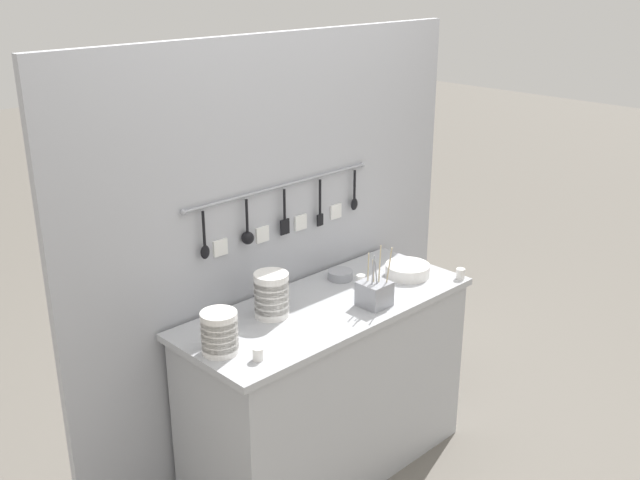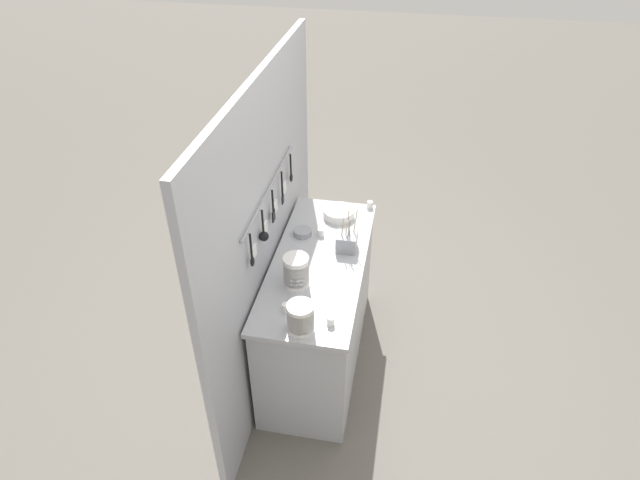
# 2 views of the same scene
# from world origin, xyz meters

# --- Properties ---
(ground_plane) EXTENTS (20.00, 20.00, 0.00)m
(ground_plane) POSITION_xyz_m (0.00, 0.00, 0.00)
(ground_plane) COLOR #666059
(counter) EXTENTS (1.37, 0.56, 0.85)m
(counter) POSITION_xyz_m (0.00, 0.00, 0.43)
(counter) COLOR #ADAFB5
(counter) RESTS_ON ground
(back_wall) EXTENTS (2.17, 0.09, 1.98)m
(back_wall) POSITION_xyz_m (-0.00, 0.31, 0.99)
(back_wall) COLOR #A8AAB2
(back_wall) RESTS_ON ground
(bowl_stack_tall_left) EXTENTS (0.14, 0.14, 0.17)m
(bowl_stack_tall_left) POSITION_xyz_m (-0.59, -0.02, 0.93)
(bowl_stack_tall_left) COLOR white
(bowl_stack_tall_left) RESTS_ON counter
(bowl_stack_wide_centre) EXTENTS (0.15, 0.15, 0.19)m
(bowl_stack_wide_centre) POSITION_xyz_m (-0.24, 0.08, 0.95)
(bowl_stack_wide_centre) COLOR white
(bowl_stack_wide_centre) RESTS_ON counter
(plate_stack) EXTENTS (0.21, 0.21, 0.06)m
(plate_stack) POSITION_xyz_m (0.49, -0.04, 0.88)
(plate_stack) COLOR white
(plate_stack) RESTS_ON counter
(steel_mixing_bowl) EXTENTS (0.12, 0.12, 0.04)m
(steel_mixing_bowl) POSITION_xyz_m (0.24, 0.15, 0.87)
(steel_mixing_bowl) COLOR #93969E
(steel_mixing_bowl) RESTS_ON counter
(cutlery_caddy) EXTENTS (0.12, 0.12, 0.27)m
(cutlery_caddy) POSITION_xyz_m (0.14, -0.15, 0.91)
(cutlery_caddy) COLOR #93969E
(cutlery_caddy) RESTS_ON counter
(cup_edge_far) EXTENTS (0.04, 0.04, 0.05)m
(cup_edge_far) POSITION_xyz_m (-0.53, -0.16, 0.87)
(cup_edge_far) COLOR white
(cup_edge_far) RESTS_ON counter
(cup_edge_near) EXTENTS (0.04, 0.04, 0.05)m
(cup_edge_near) POSITION_xyz_m (0.65, -0.24, 0.87)
(cup_edge_near) COLOR white
(cup_edge_near) RESTS_ON counter
(cup_mid_row) EXTENTS (0.04, 0.04, 0.05)m
(cup_mid_row) POSITION_xyz_m (0.25, 0.04, 0.87)
(cup_mid_row) COLOR white
(cup_mid_row) RESTS_ON counter
(cup_beside_plates) EXTENTS (0.04, 0.04, 0.05)m
(cup_beside_plates) POSITION_xyz_m (-0.47, 0.09, 0.87)
(cup_beside_plates) COLOR white
(cup_beside_plates) RESTS_ON counter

